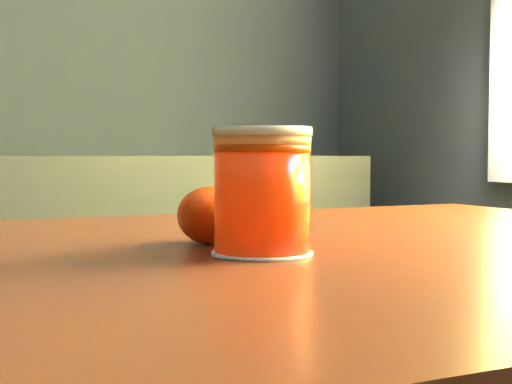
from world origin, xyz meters
name	(u,v)px	position (x,y,z in m)	size (l,w,h in m)	color
table	(265,357)	(0.89, 0.00, 0.71)	(1.18, 0.89, 0.82)	brown
juice_glass	(262,192)	(0.86, -0.05, 0.87)	(0.08, 0.08, 0.11)	#FF2A05
orange_front	(210,215)	(0.84, 0.03, 0.85)	(0.06, 0.06, 0.05)	#F03904
orange_back	(226,213)	(0.86, 0.04, 0.85)	(0.07, 0.07, 0.06)	#F03904
orange_extra	(257,221)	(0.87, -0.02, 0.84)	(0.06, 0.06, 0.05)	#F03904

